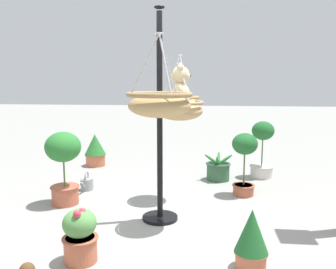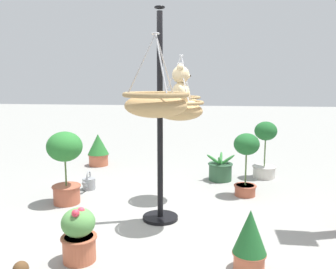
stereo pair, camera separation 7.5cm
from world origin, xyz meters
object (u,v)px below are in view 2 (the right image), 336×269
Objects in this scene: hanging_basket_left_high at (181,103)px; potted_plant_broad_leaf at (265,149)px; potted_plant_bushy_green at (98,149)px; potted_plant_trailing_ivy at (246,158)px; watering_can at (89,183)px; teddy_bear at (182,90)px; potted_plant_small_succulent at (65,161)px; hanging_basket_with_teddy at (180,110)px; display_pole_central at (160,156)px; potted_plant_conical_shrub at (220,170)px; potted_plant_fern_front at (250,240)px; potted_plant_flowering_red at (79,234)px; hanging_basket_right_low at (156,103)px.

potted_plant_broad_leaf is (-1.32, 1.37, -0.88)m from hanging_basket_left_high.
hanging_basket_left_high is at bearing 45.17° from potted_plant_bushy_green.
potted_plant_trailing_ivy is 2.48m from watering_can.
potted_plant_broad_leaf is (0.52, 3.22, 0.20)m from potted_plant_bushy_green.
hanging_basket_left_high is (-0.93, -0.09, -0.20)m from teddy_bear.
potted_plant_bushy_green is 0.63× the size of potted_plant_small_succulent.
hanging_basket_with_teddy reaches higher than potted_plant_broad_leaf.
potted_plant_small_succulent is at bearing 6.92° from potted_plant_bushy_green.
hanging_basket_with_teddy is 0.83× the size of hanging_basket_left_high.
display_pole_central is 5.05× the size of potted_plant_conical_shrub.
potted_plant_bushy_green is 0.68× the size of potted_plant_trailing_ivy.
potted_plant_fern_front is 1.14× the size of potted_plant_conical_shrub.
hanging_basket_with_teddy is 0.63× the size of potted_plant_small_succulent.
hanging_basket_left_high is 1.72m from potted_plant_conical_shrub.
display_pole_central is at bearing -137.59° from potted_plant_fern_front.
potted_plant_small_succulent is (-1.51, -0.77, 0.35)m from potted_plant_flowering_red.
potted_plant_fern_front is at bearing 58.14° from potted_plant_small_succulent.
hanging_basket_left_high is at bearing -73.78° from potted_plant_trailing_ivy.
display_pole_central is at bearing -36.51° from potted_plant_broad_leaf.
watering_can is (0.80, -2.08, -0.08)m from potted_plant_conical_shrub.
potted_plant_small_succulent reaches higher than potted_plant_bushy_green.
hanging_basket_left_high is at bearing -175.99° from hanging_basket_with_teddy.
hanging_basket_right_low is 3.35m from watering_can.
display_pole_central is at bearing -46.93° from potted_plant_trailing_ivy.
hanging_basket_right_low is (1.57, 0.20, 0.74)m from display_pole_central.
potted_plant_broad_leaf is at bearing 119.97° from potted_plant_small_succulent.
watering_can is at bearing -150.04° from hanging_basket_right_low.
teddy_bear is at bearing 5.46° from hanging_basket_left_high.
potted_plant_conical_shrub is (-1.99, 0.51, -1.43)m from teddy_bear.
hanging_basket_left_high reaches higher than potted_plant_conical_shrub.
potted_plant_conical_shrub is at bearing 110.94° from watering_can.
hanging_basket_right_low reaches higher than potted_plant_small_succulent.
hanging_basket_with_teddy is 0.68× the size of potted_plant_trailing_ivy.
potted_plant_small_succulent is (2.22, 0.27, 0.29)m from potted_plant_bushy_green.
watering_can is (-2.15, -0.68, -0.16)m from potted_plant_flowering_red.
hanging_basket_with_teddy is 2.39m from potted_plant_conical_shrub.
potted_plant_broad_leaf is (-2.10, 1.56, -0.28)m from display_pole_central.
potted_plant_flowering_red is at bearing -42.34° from hanging_basket_with_teddy.
hanging_basket_with_teddy is 3.53m from potted_plant_bushy_green.
potted_plant_conical_shrub reaches higher than watering_can.
potted_plant_trailing_ivy is at bearing 133.07° from display_pole_central.
hanging_basket_with_teddy is at bearing 34.62° from potted_plant_bushy_green.
hanging_basket_with_teddy is 2.34m from watering_can.
hanging_basket_left_high is 0.78× the size of potted_plant_broad_leaf.
hanging_basket_left_high is 1.21× the size of potted_plant_bushy_green.
watering_can is at bearing -132.83° from potted_plant_fern_front.
hanging_basket_right_low is 0.61× the size of potted_plant_broad_leaf.
potted_plant_fern_front is 1.64× the size of watering_can.
potted_plant_small_succulent is (-1.97, -1.60, -0.94)m from hanging_basket_right_low.
hanging_basket_left_high reaches higher than potted_plant_small_succulent.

